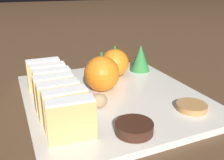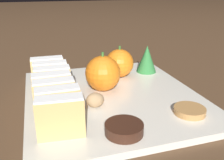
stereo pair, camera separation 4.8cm
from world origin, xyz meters
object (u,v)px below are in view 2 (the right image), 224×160
object	(u,v)px
orange_near	(103,73)
chocolate_cookie	(124,129)
orange_far	(119,63)
walnut	(95,100)

from	to	relation	value
orange_near	chocolate_cookie	bearing A→B (deg)	-94.56
orange_far	walnut	xyz separation A→B (m)	(-0.09, -0.13, -0.02)
orange_near	walnut	distance (m)	0.08
orange_near	orange_far	bearing A→B (deg)	48.56
orange_near	walnut	size ratio (longest dim) A/B	2.48
orange_near	chocolate_cookie	xyz separation A→B (m)	(-0.01, -0.16, -0.03)
walnut	chocolate_cookie	bearing A→B (deg)	-77.93
orange_near	orange_far	xyz separation A→B (m)	(0.06, 0.07, -0.00)
orange_far	orange_near	bearing A→B (deg)	-131.44
orange_near	chocolate_cookie	size ratio (longest dim) A/B	1.40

